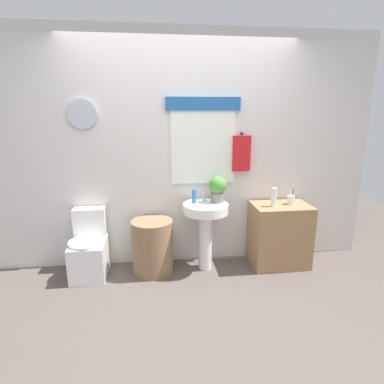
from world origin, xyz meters
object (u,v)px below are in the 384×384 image
soap_bottle (194,196)px  laundry_hamper (153,246)px  potted_plant (217,188)px  lotion_bottle (274,197)px  toothbrush_cup (291,200)px  pedestal_sink (205,221)px  toilet (90,250)px  wooden_cabinet (279,235)px

soap_bottle → laundry_hamper: bearing=-173.9°
potted_plant → lotion_bottle: potted_plant is taller
lotion_bottle → potted_plant: bearing=170.7°
laundry_hamper → toothbrush_cup: 1.64m
pedestal_sink → toothbrush_cup: size_ratio=4.13×
potted_plant → toothbrush_cup: potted_plant is taller
toilet → lotion_bottle: 2.10m
wooden_cabinet → toothbrush_cup: 0.43m
pedestal_sink → wooden_cabinet: size_ratio=1.06×
soap_bottle → lotion_bottle: size_ratio=0.75×
wooden_cabinet → toothbrush_cup: bearing=10.2°
toilet → toothbrush_cup: toothbrush_cup is taller
potted_plant → toilet: bearing=-178.9°
pedestal_sink → toothbrush_cup: 1.00m
pedestal_sink → potted_plant: bearing=23.2°
pedestal_sink → lotion_bottle: (0.75, -0.04, 0.26)m
pedestal_sink → potted_plant: size_ratio=2.66×
laundry_hamper → soap_bottle: size_ratio=3.77×
lotion_bottle → toothbrush_cup: size_ratio=1.13×
potted_plant → lotion_bottle: size_ratio=1.37×
laundry_hamper → potted_plant: bearing=4.7°
wooden_cabinet → toothbrush_cup: (0.11, 0.02, 0.41)m
toilet → wooden_cabinet: (2.13, -0.03, 0.08)m
potted_plant → toothbrush_cup: 0.85m
toilet → soap_bottle: soap_bottle is taller
lotion_bottle → toothbrush_cup: bearing=15.0°
pedestal_sink → lotion_bottle: size_ratio=3.65×
pedestal_sink → soap_bottle: soap_bottle is taller
potted_plant → laundry_hamper: bearing=-175.3°
toilet → toothbrush_cup: 2.30m
laundry_hamper → soap_bottle: (0.47, 0.05, 0.55)m
toilet → laundry_hamper: bearing=-2.7°
toilet → toothbrush_cup: bearing=-0.3°
potted_plant → toothbrush_cup: size_ratio=1.55×
toothbrush_cup → laundry_hamper: bearing=-179.3°
potted_plant → wooden_cabinet: bearing=-4.7°
wooden_cabinet → lotion_bottle: (-0.11, -0.04, 0.47)m
toilet → laundry_hamper: (0.68, -0.03, 0.02)m
laundry_hamper → toothbrush_cup: size_ratio=3.22×
toilet → laundry_hamper: 0.68m
potted_plant → lotion_bottle: (0.61, -0.10, -0.10)m
pedestal_sink → lotion_bottle: 0.80m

